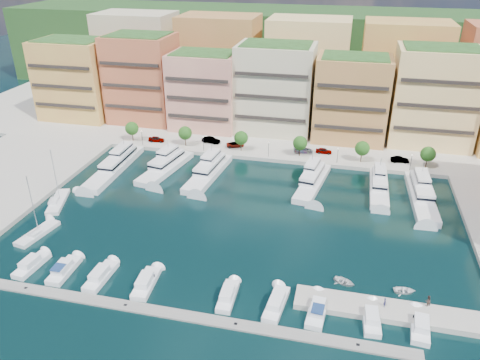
{
  "coord_description": "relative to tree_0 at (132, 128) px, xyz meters",
  "views": [
    {
      "loc": [
        18.86,
        -81.65,
        51.25
      ],
      "look_at": [
        -1.87,
        6.22,
        6.0
      ],
      "focal_mm": 35.0,
      "sensor_mm": 36.0,
      "label": 1
    }
  ],
  "objects": [
    {
      "name": "car_2",
      "position": [
        29.82,
        2.31,
        -3.06
      ],
      "size": [
        5.41,
        3.88,
        1.37
      ],
      "primitive_type": "imported",
      "rotation": [
        0.0,
        0.0,
        1.94
      ],
      "color": "gray",
      "rests_on": "north_quay"
    },
    {
      "name": "backblock_1",
      "position": [
        15.0,
        40.5,
        11.26
      ],
      "size": [
        26.0,
        18.0,
        30.0
      ],
      "primitive_type": "cube",
      "color": "#C28049",
      "rests_on": "north_quay"
    },
    {
      "name": "yacht_5",
      "position": [
        68.22,
        -13.21,
        -3.53
      ],
      "size": [
        4.23,
        19.05,
        7.3
      ],
      "color": "white",
      "rests_on": "ground"
    },
    {
      "name": "tree_3",
      "position": [
        48.0,
        0.0,
        0.0
      ],
      "size": [
        3.8,
        3.8,
        5.65
      ],
      "color": "#473323",
      "rests_on": "north_quay"
    },
    {
      "name": "car_4",
      "position": [
        54.18,
        3.41,
        -3.01
      ],
      "size": [
        4.33,
        1.79,
        1.47
      ],
      "primitive_type": "imported",
      "rotation": [
        0.0,
        0.0,
        1.56
      ],
      "color": "gray",
      "rests_on": "north_quay"
    },
    {
      "name": "cruiser_7",
      "position": [
        57.74,
        -58.11,
        -4.17
      ],
      "size": [
        3.2,
        8.14,
        2.66
      ],
      "color": "white",
      "rests_on": "ground"
    },
    {
      "name": "sailboat_1",
      "position": [
        -1.37,
        -36.25,
        -4.44
      ],
      "size": [
        6.15,
        11.22,
        13.2
      ],
      "color": "white",
      "rests_on": "ground"
    },
    {
      "name": "cruiser_9",
      "position": [
        72.96,
        -58.08,
        -4.2
      ],
      "size": [
        3.2,
        7.38,
        2.55
      ],
      "color": "white",
      "rests_on": "ground"
    },
    {
      "name": "ground",
      "position": [
        40.0,
        -33.5,
        -4.74
      ],
      "size": [
        400.0,
        400.0,
        0.0
      ],
      "primitive_type": "plane",
      "color": "black",
      "rests_on": "ground"
    },
    {
      "name": "north_quay",
      "position": [
        40.0,
        28.5,
        -4.74
      ],
      "size": [
        220.0,
        64.0,
        2.0
      ],
      "primitive_type": "cube",
      "color": "#9E998E",
      "rests_on": "ground"
    },
    {
      "name": "cruiser_3",
      "position": [
        29.16,
        -58.09,
        -4.2
      ],
      "size": [
        3.26,
        8.23,
        2.55
      ],
      "color": "white",
      "rests_on": "ground"
    },
    {
      "name": "cruiser_8",
      "position": [
        65.89,
        -58.08,
        -4.2
      ],
      "size": [
        2.92,
        7.23,
        2.55
      ],
      "color": "white",
      "rests_on": "ground"
    },
    {
      "name": "person_0",
      "position": [
        67.83,
        -55.25,
        -2.93
      ],
      "size": [
        0.45,
        0.63,
        1.63
      ],
      "primitive_type": "imported",
      "rotation": [
        0.0,
        0.0,
        1.67
      ],
      "color": "#282850",
      "rests_on": "finger_pier"
    },
    {
      "name": "tree_2",
      "position": [
        32.0,
        0.0,
        0.0
      ],
      "size": [
        3.8,
        3.8,
        5.65
      ],
      "color": "#473323",
      "rests_on": "north_quay"
    },
    {
      "name": "apartment_2",
      "position": [
        17.0,
        16.49,
        7.57
      ],
      "size": [
        20.0,
        15.5,
        22.8
      ],
      "color": "#EAA282",
      "rests_on": "north_quay"
    },
    {
      "name": "backblock_2",
      "position": [
        45.0,
        40.5,
        11.26
      ],
      "size": [
        26.0,
        18.0,
        30.0
      ],
      "primitive_type": "cube",
      "color": "#F1CB7F",
      "rests_on": "north_quay"
    },
    {
      "name": "car_1",
      "position": [
        22.36,
        3.59,
        -2.89
      ],
      "size": [
        5.39,
        2.6,
        1.7
      ],
      "primitive_type": "imported",
      "rotation": [
        0.0,
        0.0,
        1.41
      ],
      "color": "gray",
      "rests_on": "north_quay"
    },
    {
      "name": "cruiser_6",
      "position": [
        51.28,
        -58.09,
        -4.2
      ],
      "size": [
        3.37,
        8.55,
        2.55
      ],
      "color": "white",
      "rests_on": "ground"
    },
    {
      "name": "backblock_3",
      "position": [
        75.0,
        40.5,
        11.26
      ],
      "size": [
        26.0,
        18.0,
        30.0
      ],
      "primitive_type": "cube",
      "color": "gold",
      "rests_on": "north_quay"
    },
    {
      "name": "yacht_6",
      "position": [
        77.38,
        -15.27,
        -3.53
      ],
      "size": [
        5.53,
        23.66,
        7.3
      ],
      "color": "white",
      "rests_on": "ground"
    },
    {
      "name": "cruiser_5",
      "position": [
        43.36,
        -58.08,
        -4.2
      ],
      "size": [
        2.61,
        7.55,
        2.55
      ],
      "color": "white",
      "rests_on": "ground"
    },
    {
      "name": "tree_1",
      "position": [
        16.0,
        0.0,
        0.0
      ],
      "size": [
        3.8,
        3.8,
        5.65
      ],
      "color": "#473323",
      "rests_on": "north_quay"
    },
    {
      "name": "yacht_2",
      "position": [
        27.2,
        -14.57,
        -3.53
      ],
      "size": [
        6.96,
        22.36,
        7.3
      ],
      "color": "white",
      "rests_on": "ground"
    },
    {
      "name": "lamppost_4",
      "position": [
        76.0,
        -2.3,
        -0.92
      ],
      "size": [
        0.3,
        0.3,
        4.2
      ],
      "color": "black",
      "rests_on": "north_quay"
    },
    {
      "name": "hillside",
      "position": [
        40.0,
        76.5,
        -4.74
      ],
      "size": [
        240.0,
        40.0,
        58.0
      ],
      "primitive_type": "cube",
      "color": "#193917",
      "rests_on": "ground"
    },
    {
      "name": "person_1",
      "position": [
        74.32,
        -53.5,
        -2.77
      ],
      "size": [
        1.18,
        1.1,
        1.94
      ],
      "primitive_type": "imported",
      "rotation": [
        0.0,
        0.0,
        3.65
      ],
      "color": "#432F28",
      "rests_on": "finger_pier"
    },
    {
      "name": "apartment_0",
      "position": [
        -26.0,
        16.49,
        8.57
      ],
      "size": [
        22.0,
        16.5,
        24.8
      ],
      "color": "gold",
      "rests_on": "north_quay"
    },
    {
      "name": "lamppost_0",
      "position": [
        4.0,
        -2.3,
        -0.92
      ],
      "size": [
        0.3,
        0.3,
        4.2
      ],
      "color": "black",
      "rests_on": "north_quay"
    },
    {
      "name": "apartment_5",
      "position": [
        82.0,
        18.49,
        9.57
      ],
      "size": [
        22.0,
        16.5,
        26.8
      ],
      "color": "#F1CB7F",
      "rests_on": "north_quay"
    },
    {
      "name": "yacht_0",
      "position": [
        2.97,
        -16.67,
        -3.53
      ],
      "size": [
        5.09,
        26.64,
        7.3
      ],
      "color": "white",
      "rests_on": "ground"
    },
    {
      "name": "tree_5",
      "position": [
        80.0,
        0.0,
        0.0
      ],
      "size": [
        3.8,
        3.8,
        5.65
      ],
      "color": "#473323",
      "rests_on": "north_quay"
    },
    {
      "name": "yacht_1",
      "position": [
        15.75,
        -14.14,
        -3.65
      ],
      "size": [
        8.57,
        21.47,
        7.3
      ],
      "color": "white",
      "rests_on": "ground"
    },
    {
      "name": "sailboat_0",
      "position": [
        1.97,
        -48.58,
        -4.43
      ],
      "size": [
        4.43,
        10.08,
        13.2
      ],
      "color": "white",
      "rests_on": "ground"
    },
    {
      "name": "cruiser_0",
      "position": [
        7.32,
        -58.08,
        -4.2
      ],
      "size": [
        3.15,
        7.76,
        2.55
      ],
      "color": "white",
      "rests_on": "ground"
    },
    {
      "name": "apartment_3",
      "position": [
        38.0,
        18.49,
        9.07
      ],
      "size": [
        22.0,
        16.5,
        25.8
      ],
      "color": "beige",
      "rests_on": "north_quay"
    },
    {
      "name": "backblock_0",
      "position": [
        -15.0,
        40.5,
        11.26
      ],
      "size": [
        26.0,
        18.0,
        30.0
      ],
      "primitive_type": "cube",
      "color": "beige",
      "rests_on": "north_quay"
    },
    {
      "name": "lamppost_2",
      "position": [
        40.0,
        -2.3,
        -0.92
      ],
      "size": [
        0.3,
        0.3,
        4.2
      ],
      "color": "black",
      "rests_on": "north_quay"
    },
    {
      "name": "tree_4",
      "position": [
        64.0,
        0.0,
        0.0
      ],
      "size": [
        3.8,
        3.8,
        5.65
      ],
      "color": "#473323",
      "rests_on": "north_quay"
    },
    {
      "name": "lamppost_1",
      "position": [
        22.0,
        -2.3,
        -0.92
      ],
      "size": [
        0.3,
        0.3,
        4.2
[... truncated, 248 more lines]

